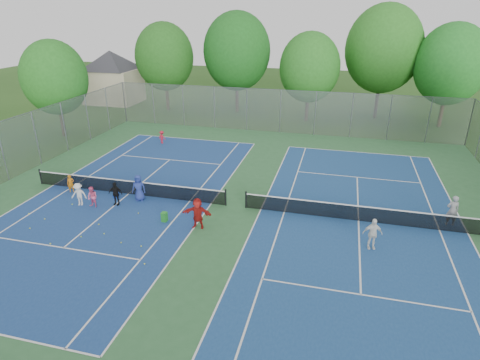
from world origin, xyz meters
The scene contains 38 objects.
ground centered at (0.00, 0.00, 0.00)m, with size 120.00×120.00×0.00m, color #254B17.
court_pad centered at (0.00, 0.00, 0.01)m, with size 32.00×32.00×0.01m, color #2F6437.
court_left centered at (-7.00, 0.00, 0.02)m, with size 10.97×23.77×0.01m, color navy.
court_right centered at (7.00, 0.00, 0.02)m, with size 10.97×23.77×0.01m, color navy.
net_left centered at (-7.00, 0.00, 0.46)m, with size 12.87×0.10×0.91m, color black.
net_right centered at (7.00, 0.00, 0.46)m, with size 12.87×0.10×0.91m, color black.
fence_north centered at (0.00, 16.00, 2.00)m, with size 32.00×0.10×4.00m, color gray.
fence_west centered at (-16.00, 0.00, 2.00)m, with size 32.00×0.10×4.00m, color gray.
house centered at (-22.00, 24.00, 4.21)m, with size 11.03×11.03×7.30m.
tree_nw centered at (-14.00, 22.00, 5.89)m, with size 6.40×6.40×9.58m.
tree_nl centered at (-6.00, 23.00, 6.54)m, with size 7.20×7.20×10.69m.
tree_nc centered at (2.00, 21.00, 5.39)m, with size 6.00×6.00×8.85m.
tree_nr centered at (9.00, 24.00, 7.04)m, with size 7.60×7.60×11.42m.
tree_ne centered at (15.00, 22.00, 5.97)m, with size 6.60×6.60×9.77m.
tree_side_w centered at (-19.00, 10.00, 5.24)m, with size 5.60×5.60×8.47m.
ball_crate centered at (-7.53, -0.59, 0.14)m, with size 0.32×0.32×0.27m, color #183DB5.
ball_hopper centered at (-3.32, -2.71, 0.28)m, with size 0.29×0.29×0.56m, color green.
student_a centered at (-10.65, -0.60, 0.58)m, with size 0.43×0.28×1.17m, color #C16B12.
student_b centered at (-8.10, -2.11, 0.64)m, with size 0.62×0.48×1.27m, color #E85A88.
student_c centered at (-9.01, -2.09, 0.70)m, with size 0.91×0.52×1.40m, color silver.
student_d centered at (-6.95, -1.51, 0.72)m, with size 0.85×0.35×1.45m, color black.
student_e centered at (-5.90, -0.60, 0.83)m, with size 0.81×0.53×1.65m, color navy.
student_f centered at (-1.31, -2.86, 0.85)m, with size 1.58×0.50×1.71m, color #AB1C18.
child_far_baseline centered at (-9.30, 10.11, 0.56)m, with size 0.73×0.42×1.12m, color red.
instructor centered at (11.74, 0.76, 0.87)m, with size 0.64×0.42×1.74m, color #969698.
teen_court_b centered at (7.52, -2.66, 0.81)m, with size 0.95×0.39×1.62m, color white.
tennis_ball_0 centered at (-4.49, -5.33, 0.03)m, with size 0.07×0.07×0.07m, color gold.
tennis_ball_1 centered at (-9.49, -2.23, 0.03)m, with size 0.07×0.07×0.07m, color #C5EE37.
tennis_ball_2 centered at (-5.79, -4.77, 0.03)m, with size 0.07×0.07×0.07m, color #B6D631.
tennis_ball_3 centered at (-6.59, -3.97, 0.03)m, with size 0.07×0.07×0.07m, color gold.
tennis_ball_4 centered at (-6.77, -5.32, 0.03)m, with size 0.07×0.07×0.07m, color #BBDF33.
tennis_ball_5 centered at (-2.52, -6.68, 0.03)m, with size 0.07×0.07×0.07m, color #F3F338.
tennis_ball_6 centered at (-3.37, -5.37, 0.03)m, with size 0.07×0.07×0.07m, color #D9E735.
tennis_ball_7 centered at (-11.14, -3.86, 0.03)m, with size 0.07×0.07×0.07m, color #E4F438.
tennis_ball_8 centered at (-7.83, -6.29, 0.03)m, with size 0.07×0.07×0.07m, color #E0EC37.
tennis_ball_9 centered at (-9.83, -4.19, 0.03)m, with size 0.07×0.07×0.07m, color yellow.
tennis_ball_10 centered at (-9.90, -5.26, 0.03)m, with size 0.07×0.07×0.07m, color #D0DC33.
tennis_ball_11 centered at (-5.14, -2.27, 0.03)m, with size 0.07×0.07×0.07m, color gold.
Camera 1 is at (5.50, -20.40, 10.75)m, focal length 30.00 mm.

